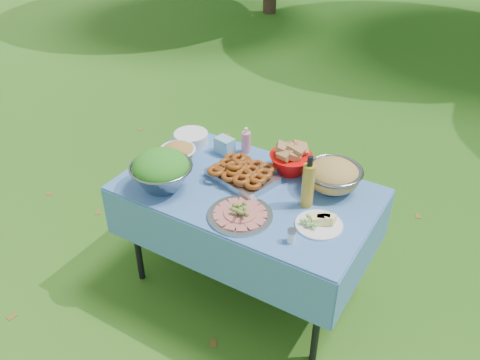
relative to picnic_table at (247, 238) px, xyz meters
name	(u,v)px	position (x,y,z in m)	size (l,w,h in m)	color
ground	(246,282)	(0.00, 0.00, -0.38)	(80.00, 80.00, 0.00)	#0D3E0B
picnic_table	(247,238)	(0.00, 0.00, 0.00)	(1.46, 0.86, 0.76)	#84CEFF
salad_bowl	(161,170)	(-0.42, -0.24, 0.50)	(0.35, 0.35, 0.23)	gray
pasta_bowl_white	(178,152)	(-0.52, 0.04, 0.44)	(0.22, 0.22, 0.12)	white
plate_stack	(191,138)	(-0.58, 0.26, 0.42)	(0.22, 0.22, 0.07)	white
wipes_box	(225,145)	(-0.33, 0.27, 0.43)	(0.11, 0.08, 0.10)	#80C4D8
sanitizer_bottle	(246,140)	(-0.21, 0.35, 0.47)	(0.06, 0.06, 0.17)	pink
bread_bowl	(291,159)	(0.13, 0.29, 0.47)	(0.26, 0.26, 0.17)	#F00B09
pasta_bowl_steel	(333,175)	(0.41, 0.25, 0.47)	(0.33, 0.33, 0.18)	gray
fried_tray	(242,173)	(-0.07, 0.06, 0.43)	(0.38, 0.27, 0.09)	#A2A2A6
charcuterie_platter	(240,210)	(0.10, -0.24, 0.42)	(0.35, 0.35, 0.08)	#A3A6A9
oil_bottle	(308,182)	(0.36, 0.03, 0.54)	(0.07, 0.07, 0.31)	#AE8C27
cheese_plate	(319,221)	(0.49, -0.10, 0.41)	(0.25, 0.25, 0.07)	white
shaker	(292,236)	(0.42, -0.29, 0.42)	(0.05, 0.05, 0.07)	white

